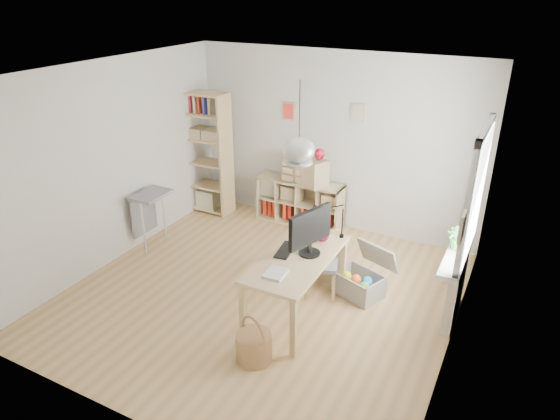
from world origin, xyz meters
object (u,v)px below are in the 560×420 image
at_px(storage_chest, 362,279).
at_px(drawer_chest, 305,170).
at_px(desk, 297,264).
at_px(monitor, 310,230).
at_px(cube_shelf, 299,205).
at_px(chair, 322,258).
at_px(tall_bookshelf, 206,148).

distance_m(storage_chest, drawer_chest, 2.18).
bearing_deg(desk, monitor, 54.88).
xyz_separation_m(cube_shelf, storage_chest, (1.56, -1.49, -0.10)).
bearing_deg(drawer_chest, monitor, -43.22).
height_order(desk, chair, chair).
xyz_separation_m(storage_chest, monitor, (-0.45, -0.61, 0.86)).
height_order(desk, drawer_chest, drawer_chest).
bearing_deg(cube_shelf, storage_chest, -43.67).
bearing_deg(monitor, drawer_chest, 134.65).
bearing_deg(tall_bookshelf, cube_shelf, 10.19).
height_order(cube_shelf, tall_bookshelf, tall_bookshelf).
bearing_deg(drawer_chest, chair, -37.98).
height_order(tall_bookshelf, storage_chest, tall_bookshelf).
relative_size(cube_shelf, chair, 1.72).
bearing_deg(chair, monitor, -104.82).
relative_size(desk, tall_bookshelf, 0.75).
relative_size(tall_bookshelf, storage_chest, 2.48).
height_order(cube_shelf, drawer_chest, drawer_chest).
bearing_deg(cube_shelf, drawer_chest, -20.55).
height_order(desk, monitor, monitor).
relative_size(tall_bookshelf, chair, 2.46).
height_order(storage_chest, monitor, monitor).
bearing_deg(desk, drawer_chest, 112.62).
bearing_deg(chair, drawer_chest, 104.49).
relative_size(chair, storage_chest, 1.01).
xyz_separation_m(desk, chair, (0.08, 0.56, -0.19)).
bearing_deg(monitor, storage_chest, 72.24).
bearing_deg(tall_bookshelf, drawer_chest, 8.16).
xyz_separation_m(chair, monitor, (0.01, -0.43, 0.59)).
relative_size(cube_shelf, drawer_chest, 1.98).
height_order(desk, tall_bookshelf, tall_bookshelf).
relative_size(desk, cube_shelf, 1.07).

